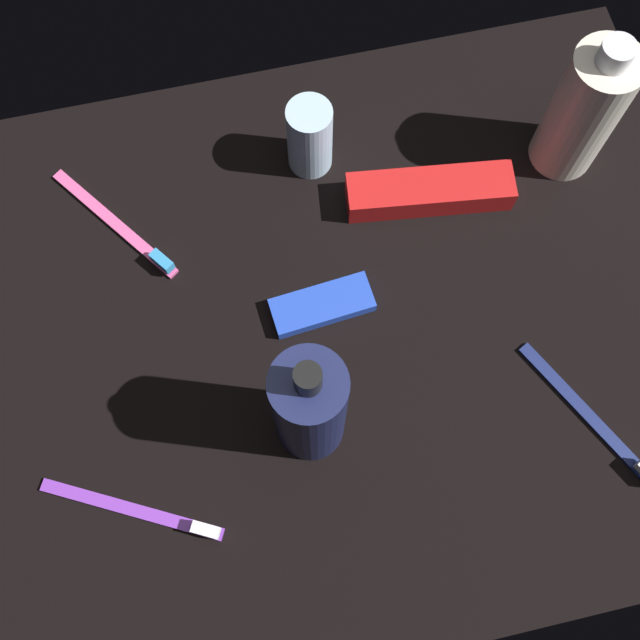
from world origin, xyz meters
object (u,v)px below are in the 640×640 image
bodywash_bottle (584,111)px  snack_bar_blue (322,305)px  toothbrush_pink (121,228)px  lotion_bottle (310,408)px  toothbrush_purple (142,512)px  deodorant_stick (310,138)px  toothpaste_box_red (429,192)px  toothbrush_navy (597,422)px

bodywash_bottle → snack_bar_blue: bodywash_bottle is taller
toothbrush_pink → snack_bar_blue: size_ratio=1.47×
toothbrush_pink → bodywash_bottle: bearing=178.5°
lotion_bottle → toothbrush_pink: 30.51cm
bodywash_bottle → toothbrush_pink: (48.52, -1.26, -7.57)cm
toothbrush_purple → toothbrush_pink: same height
snack_bar_blue → deodorant_stick: bearing=-103.3°
snack_bar_blue → toothpaste_box_red: bearing=-150.0°
deodorant_stick → snack_bar_blue: size_ratio=0.88×
snack_bar_blue → lotion_bottle: bearing=67.3°
deodorant_stick → toothpaste_box_red: bearing=147.1°
bodywash_bottle → toothpaste_box_red: bearing=7.9°
bodywash_bottle → toothbrush_purple: 58.47cm
deodorant_stick → snack_bar_blue: deodorant_stick is taller
lotion_bottle → bodywash_bottle: 41.09cm
toothbrush_purple → snack_bar_blue: 26.61cm
snack_bar_blue → toothbrush_pink: bearing=-39.9°
deodorant_stick → toothbrush_pink: deodorant_stick is taller
snack_bar_blue → toothbrush_purple: bearing=33.1°
bodywash_bottle → toothbrush_navy: bearing=78.1°
lotion_bottle → toothbrush_purple: bearing=14.6°
deodorant_stick → toothbrush_navy: (-20.94, 34.70, -3.99)cm
toothbrush_navy → toothpaste_box_red: size_ratio=0.94×
bodywash_bottle → deodorant_stick: (27.14, -5.17, -3.58)cm
bodywash_bottle → snack_bar_blue: size_ratio=1.73×
toothbrush_pink → toothpaste_box_red: (-32.76, 3.46, 0.99)cm
bodywash_bottle → toothbrush_pink: bodywash_bottle is taller
toothbrush_pink → toothbrush_navy: bearing=144.0°
deodorant_stick → toothpaste_box_red: (-11.38, 7.37, -3.00)cm
toothbrush_purple → snack_bar_blue: bearing=-141.9°
toothbrush_navy → toothpaste_box_red: toothpaste_box_red is taller
toothbrush_purple → lotion_bottle: bearing=-165.4°
toothbrush_purple → toothbrush_navy: (-44.39, 1.20, 0.00)cm
lotion_bottle → deodorant_stick: (-6.30, -29.03, -4.53)cm
toothbrush_pink → toothbrush_purple: bearing=86.0°
deodorant_stick → toothbrush_pink: bearing=10.4°
lotion_bottle → toothpaste_box_red: 28.95cm
bodywash_bottle → deodorant_stick: size_ratio=1.96×
lotion_bottle → snack_bar_blue: lotion_bottle is taller
toothbrush_navy → toothpaste_box_red: 28.98cm
toothpaste_box_red → toothbrush_navy: bearing=116.6°
bodywash_bottle → toothbrush_navy: 31.11cm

